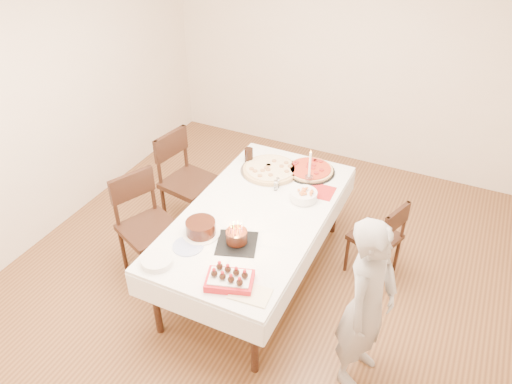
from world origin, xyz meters
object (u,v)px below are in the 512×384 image
at_px(cola_glass, 249,156).
at_px(layer_cake, 201,228).
at_px(person, 367,306).
at_px(pasta_bowl, 304,195).
at_px(dining_table, 256,245).
at_px(birthday_cake, 236,233).
at_px(pizza_pepperoni, 310,170).
at_px(chair_right_savory, 375,237).
at_px(chair_left_dessert, 150,229).
at_px(strawberry_box, 230,280).
at_px(pizza_white, 270,169).
at_px(taper_candle, 310,166).
at_px(chair_left_savory, 190,183).

bearing_deg(cola_glass, layer_cake, -83.10).
xyz_separation_m(person, pasta_bowl, (-0.84, 0.95, 0.07)).
height_order(dining_table, birthday_cake, birthday_cake).
bearing_deg(pizza_pepperoni, layer_cake, -110.47).
distance_m(chair_right_savory, chair_left_dessert, 2.05).
bearing_deg(pizza_pepperoni, chair_left_dessert, -133.24).
distance_m(chair_left_dessert, strawberry_box, 1.24).
xyz_separation_m(chair_left_dessert, pizza_white, (0.74, 1.00, 0.27)).
bearing_deg(person, dining_table, 75.29).
bearing_deg(dining_table, pasta_bowl, 49.06).
bearing_deg(birthday_cake, person, -9.02).
bearing_deg(dining_table, taper_candle, 68.70).
xyz_separation_m(taper_candle, cola_glass, (-0.66, 0.08, -0.10)).
xyz_separation_m(chair_left_dessert, cola_glass, (0.48, 1.06, 0.32)).
bearing_deg(chair_left_savory, taper_candle, -160.69).
bearing_deg(person, pizza_pepperoni, 46.95).
distance_m(chair_right_savory, birthday_cake, 1.39).
bearing_deg(cola_glass, chair_left_dessert, -114.32).
distance_m(dining_table, pizza_white, 0.78).
xyz_separation_m(chair_left_savory, pizza_pepperoni, (1.14, 0.38, 0.26)).
bearing_deg(birthday_cake, taper_candle, 78.47).
xyz_separation_m(chair_left_dessert, pasta_bowl, (1.20, 0.70, 0.29)).
bearing_deg(strawberry_box, taper_candle, 88.14).
relative_size(layer_cake, strawberry_box, 0.91).
distance_m(pasta_bowl, strawberry_box, 1.20).
distance_m(chair_right_savory, chair_left_savory, 1.90).
height_order(dining_table, pizza_white, pizza_white).
relative_size(person, strawberry_box, 4.25).
distance_m(chair_left_savory, birthday_cake, 1.34).
xyz_separation_m(pizza_white, cola_glass, (-0.26, 0.06, 0.06)).
xyz_separation_m(chair_left_dessert, strawberry_box, (1.09, -0.50, 0.29)).
xyz_separation_m(pizza_pepperoni, cola_glass, (-0.61, -0.10, 0.06)).
relative_size(taper_candle, birthday_cake, 2.02).
bearing_deg(strawberry_box, cola_glass, 111.54).
relative_size(layer_cake, birthday_cake, 1.79).
relative_size(chair_left_savory, cola_glass, 6.64).
xyz_separation_m(pizza_pepperoni, strawberry_box, (0.00, -1.66, 0.02)).
xyz_separation_m(chair_right_savory, birthday_cake, (-0.92, -0.95, 0.43)).
bearing_deg(chair_left_dessert, layer_cake, -165.71).
relative_size(pizza_white, layer_cake, 1.88).
distance_m(chair_left_savory, pizza_pepperoni, 1.23).
relative_size(chair_left_dessert, pizza_pepperoni, 2.10).
relative_size(chair_right_savory, pizza_white, 1.42).
height_order(taper_candle, layer_cake, taper_candle).
xyz_separation_m(cola_glass, layer_cake, (0.14, -1.16, -0.02)).
height_order(birthday_cake, strawberry_box, birthday_cake).
relative_size(chair_right_savory, birthday_cake, 4.79).
bearing_deg(chair_right_savory, cola_glass, -167.59).
distance_m(chair_right_savory, person, 1.19).
height_order(pizza_white, layer_cake, layer_cake).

